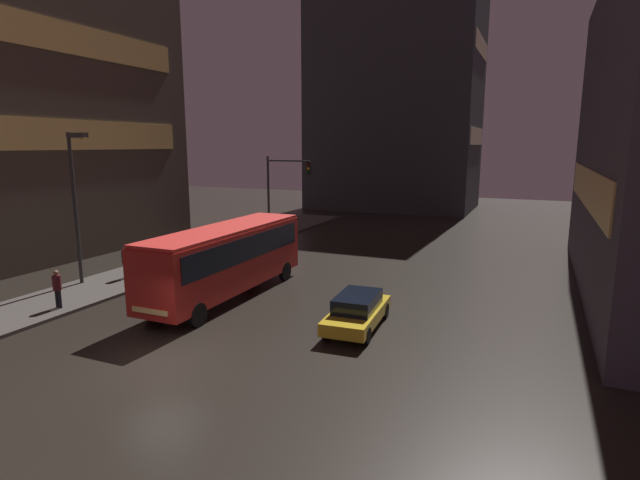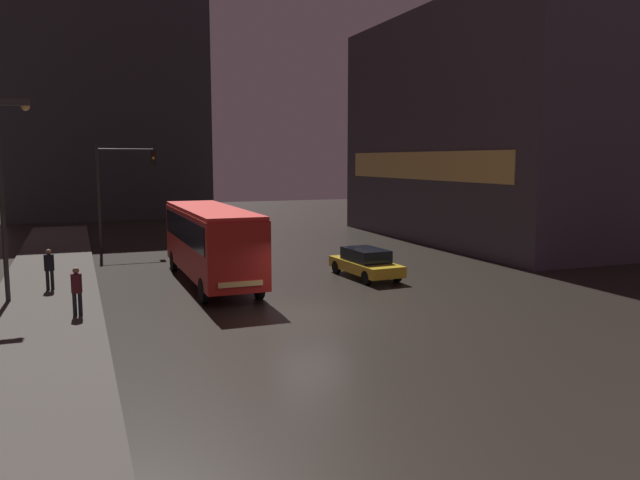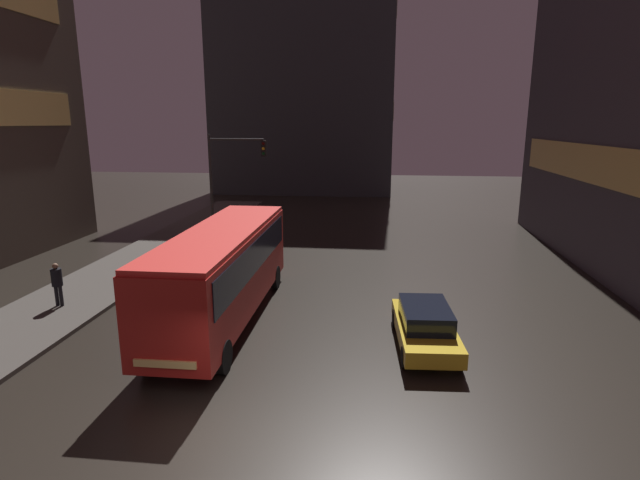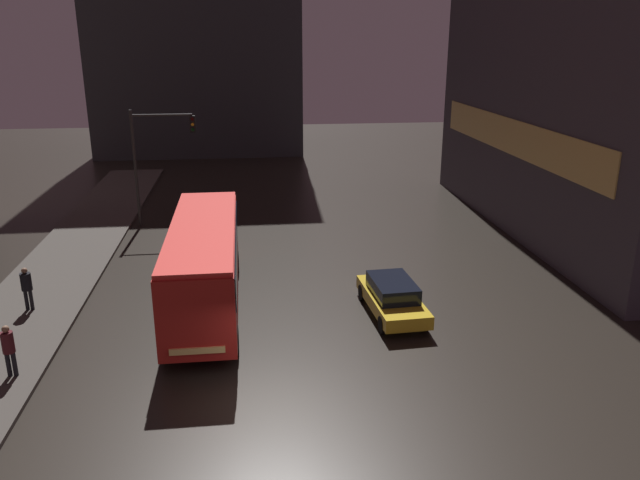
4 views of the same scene
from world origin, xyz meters
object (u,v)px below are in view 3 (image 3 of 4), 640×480
car_taxi (425,325)px  pedestrian_mid (57,281)px  traffic_light_main (230,171)px  bus_near (223,266)px

car_taxi → pedestrian_mid: bearing=-10.4°
car_taxi → traffic_light_main: size_ratio=0.70×
car_taxi → bus_near: bearing=-14.1°
car_taxi → pedestrian_mid: size_ratio=2.63×
pedestrian_mid → bus_near: bearing=-75.0°
bus_near → pedestrian_mid: (-6.71, 0.37, -0.93)m
car_taxi → pedestrian_mid: pedestrian_mid is taller
bus_near → car_taxi: bearing=169.1°
pedestrian_mid → traffic_light_main: traffic_light_main is taller
car_taxi → traffic_light_main: bearing=-55.3°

